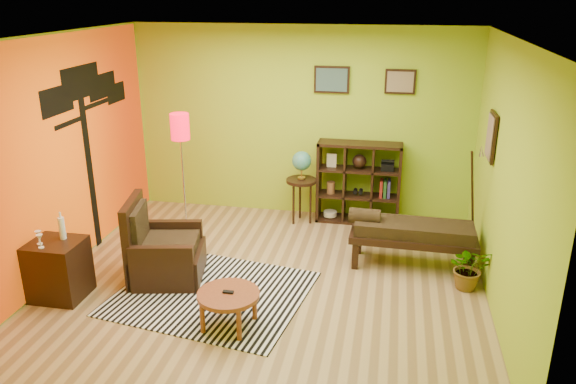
% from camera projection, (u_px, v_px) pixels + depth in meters
% --- Properties ---
extents(ground, '(5.00, 5.00, 0.00)m').
position_uv_depth(ground, '(268.00, 281.00, 6.64)').
color(ground, tan).
rests_on(ground, ground).
extents(room_shell, '(5.04, 4.54, 2.82)m').
position_uv_depth(room_shell, '(258.00, 132.00, 6.05)').
color(room_shell, '#96BE24').
rests_on(room_shell, ground).
extents(zebra_rug, '(2.31, 2.05, 0.01)m').
position_uv_depth(zebra_rug, '(212.00, 293.00, 6.36)').
color(zebra_rug, white).
rests_on(zebra_rug, ground).
extents(coffee_table, '(0.63, 0.63, 0.41)m').
position_uv_depth(coffee_table, '(228.00, 298.00, 5.64)').
color(coffee_table, brown).
rests_on(coffee_table, ground).
extents(armchair, '(0.96, 0.96, 0.99)m').
position_uv_depth(armchair, '(162.00, 254.00, 6.63)').
color(armchair, black).
rests_on(armchair, ground).
extents(side_cabinet, '(0.56, 0.51, 0.98)m').
position_uv_depth(side_cabinet, '(58.00, 269.00, 6.21)').
color(side_cabinet, black).
rests_on(side_cabinet, ground).
extents(floor_lamp, '(0.26, 0.26, 1.72)m').
position_uv_depth(floor_lamp, '(181.00, 138.00, 7.43)').
color(floor_lamp, silver).
rests_on(floor_lamp, ground).
extents(globe_table, '(0.44, 0.44, 1.08)m').
position_uv_depth(globe_table, '(302.00, 169.00, 8.05)').
color(globe_table, black).
rests_on(globe_table, ground).
extents(cube_shelf, '(1.20, 0.35, 1.20)m').
position_uv_depth(cube_shelf, '(359.00, 183.00, 8.15)').
color(cube_shelf, black).
rests_on(cube_shelf, ground).
extents(bench, '(1.57, 0.59, 0.71)m').
position_uv_depth(bench, '(410.00, 232.00, 6.86)').
color(bench, black).
rests_on(bench, ground).
extents(potted_plant, '(0.54, 0.58, 0.41)m').
position_uv_depth(potted_plant, '(469.00, 272.00, 6.42)').
color(potted_plant, '#26661E').
rests_on(potted_plant, ground).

